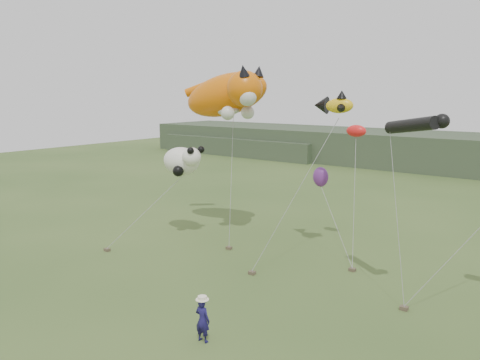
# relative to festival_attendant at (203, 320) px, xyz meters

# --- Properties ---
(ground) EXTENTS (120.00, 120.00, 0.00)m
(ground) POSITION_rel_festival_attendant_xyz_m (-0.56, 1.44, -0.80)
(ground) COLOR #385123
(ground) RESTS_ON ground
(headland) EXTENTS (90.00, 13.00, 4.00)m
(headland) POSITION_rel_festival_attendant_xyz_m (-3.68, 46.13, 1.12)
(headland) COLOR #2D3D28
(headland) RESTS_ON ground
(festival_attendant) EXTENTS (0.60, 0.42, 1.60)m
(festival_attendant) POSITION_rel_festival_attendant_xyz_m (0.00, 0.00, 0.00)
(festival_attendant) COLOR #19144B
(festival_attendant) RESTS_ON ground
(sandbag_anchors) EXTENTS (15.79, 5.73, 0.16)m
(sandbag_anchors) POSITION_rel_festival_attendant_xyz_m (-2.45, 6.90, -0.72)
(sandbag_anchors) COLOR brown
(sandbag_anchors) RESTS_ON ground
(cat_kite) EXTENTS (7.04, 3.89, 3.57)m
(cat_kite) POSITION_rel_festival_attendant_xyz_m (-7.02, 10.33, 7.77)
(cat_kite) COLOR #DB6407
(cat_kite) RESTS_ON ground
(fish_kite) EXTENTS (2.32, 1.55, 1.18)m
(fish_kite) POSITION_rel_festival_attendant_xyz_m (-0.36, 10.17, 7.25)
(fish_kite) COLOR gold
(fish_kite) RESTS_ON ground
(panda_kite) EXTENTS (2.91, 1.88, 1.81)m
(panda_kite) POSITION_rel_festival_attendant_xyz_m (-9.04, 8.39, 3.91)
(panda_kite) COLOR white
(panda_kite) RESTS_ON ground
(misc_kites) EXTENTS (2.51, 1.62, 3.39)m
(misc_kites) POSITION_rel_festival_attendant_xyz_m (-0.90, 11.89, 4.42)
(misc_kites) COLOR red
(misc_kites) RESTS_ON ground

